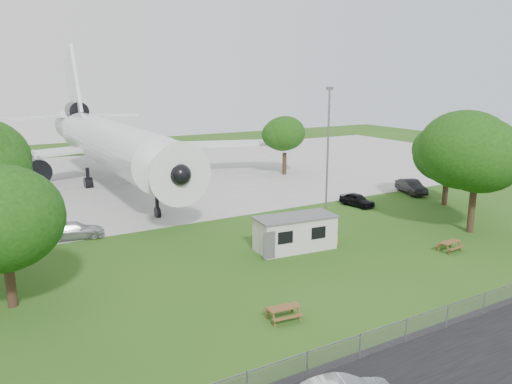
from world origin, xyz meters
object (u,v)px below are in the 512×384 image
site_cabin (295,233)px  picnic_east (449,251)px  airliner (108,141)px  picnic_west (283,320)px

site_cabin → picnic_east: (9.86, -6.28, -1.31)m
airliner → site_cabin: 32.01m
site_cabin → picnic_east: size_ratio=3.82×
airliner → site_cabin: (6.12, -31.17, -3.96)m
picnic_west → picnic_east: size_ratio=1.00×
airliner → picnic_west: airliner is taller
site_cabin → picnic_west: 11.62m
airliner → picnic_east: bearing=-66.9°
picnic_east → site_cabin: bearing=141.2°
airliner → picnic_west: (-0.92, -40.32, -5.27)m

